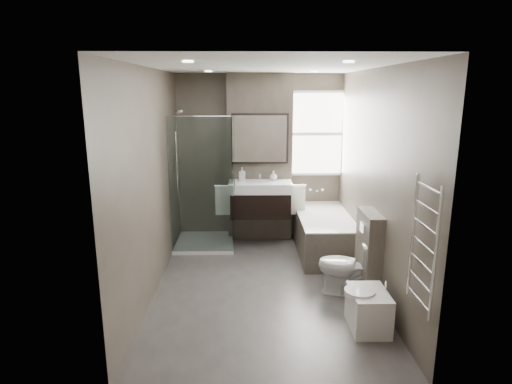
{
  "coord_description": "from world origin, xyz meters",
  "views": [
    {
      "loc": [
        -0.18,
        -4.87,
        2.35
      ],
      "look_at": [
        -0.09,
        0.15,
        1.15
      ],
      "focal_mm": 30.0,
      "sensor_mm": 36.0,
      "label": 1
    }
  ],
  "objects_px": {
    "vanity": "(260,199)",
    "bidet": "(368,309)",
    "bathtub": "(323,232)",
    "toilet": "(347,266)"
  },
  "relations": [
    {
      "from": "vanity",
      "to": "bidet",
      "type": "distance_m",
      "value": 2.68
    },
    {
      "from": "bidet",
      "to": "bathtub",
      "type": "bearing_deg",
      "value": 92.44
    },
    {
      "from": "vanity",
      "to": "bathtub",
      "type": "height_order",
      "value": "vanity"
    },
    {
      "from": "toilet",
      "to": "bathtub",
      "type": "bearing_deg",
      "value": -159.75
    },
    {
      "from": "toilet",
      "to": "bidet",
      "type": "distance_m",
      "value": 0.77
    },
    {
      "from": "toilet",
      "to": "bidet",
      "type": "bearing_deg",
      "value": 21.67
    },
    {
      "from": "vanity",
      "to": "toilet",
      "type": "height_order",
      "value": "vanity"
    },
    {
      "from": "bidet",
      "to": "toilet",
      "type": "bearing_deg",
      "value": 93.35
    },
    {
      "from": "vanity",
      "to": "bidet",
      "type": "relative_size",
      "value": 1.82
    },
    {
      "from": "bathtub",
      "to": "toilet",
      "type": "xyz_separation_m",
      "value": [
        0.05,
        -1.34,
        0.03
      ]
    }
  ]
}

